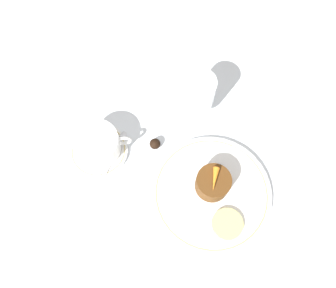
{
  "coord_description": "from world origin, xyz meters",
  "views": [
    {
      "loc": [
        -0.08,
        -0.19,
        0.69
      ],
      "look_at": [
        -0.04,
        0.06,
        0.04
      ],
      "focal_mm": 35.0,
      "sensor_mm": 36.0,
      "label": 1
    }
  ],
  "objects": [
    {
      "name": "fork",
      "position": [
        0.22,
        0.0,
        0.0
      ],
      "size": [
        0.05,
        0.2,
        0.01
      ],
      "color": "silver",
      "rests_on": "ground_plane"
    },
    {
      "name": "pineapple_slice",
      "position": [
        0.05,
        -0.11,
        0.02
      ],
      "size": [
        0.06,
        0.06,
        0.01
      ],
      "color": "#EFE075",
      "rests_on": "dinner_plate"
    },
    {
      "name": "dinner_plate",
      "position": [
        0.03,
        -0.05,
        0.01
      ],
      "size": [
        0.26,
        0.26,
        0.01
      ],
      "color": "white",
      "rests_on": "ground_plane"
    },
    {
      "name": "saucer",
      "position": [
        -0.2,
        0.08,
        0.01
      ],
      "size": [
        0.13,
        0.13,
        0.01
      ],
      "color": "white",
      "rests_on": "ground_plane"
    },
    {
      "name": "wine_glass",
      "position": [
        0.03,
        0.16,
        0.08
      ],
      "size": [
        0.07,
        0.07,
        0.13
      ],
      "color": "silver",
      "rests_on": "ground_plane"
    },
    {
      "name": "chocolate_truffle",
      "position": [
        -0.07,
        0.08,
        0.01
      ],
      "size": [
        0.02,
        0.02,
        0.02
      ],
      "color": "black",
      "rests_on": "ground_plane"
    },
    {
      "name": "carrot_garnish",
      "position": [
        0.04,
        -0.03,
        0.07
      ],
      "size": [
        0.03,
        0.05,
        0.01
      ],
      "color": "orange",
      "rests_on": "dessert_cake"
    },
    {
      "name": "spoon",
      "position": [
        -0.16,
        0.08,
        0.01
      ],
      "size": [
        0.06,
        0.11,
        0.0
      ],
      "color": "silver",
      "rests_on": "saucer"
    },
    {
      "name": "coffee_cup",
      "position": [
        -0.2,
        0.08,
        0.04
      ],
      "size": [
        0.12,
        0.1,
        0.05
      ],
      "color": "white",
      "rests_on": "saucer"
    },
    {
      "name": "dessert_cake",
      "position": [
        0.04,
        -0.03,
        0.04
      ],
      "size": [
        0.07,
        0.07,
        0.05
      ],
      "color": "#563314",
      "rests_on": "dinner_plate"
    },
    {
      "name": "ground_plane",
      "position": [
        0.0,
        0.0,
        0.0
      ],
      "size": [
        3.0,
        3.0,
        0.0
      ],
      "primitive_type": "plane",
      "color": "white"
    }
  ]
}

